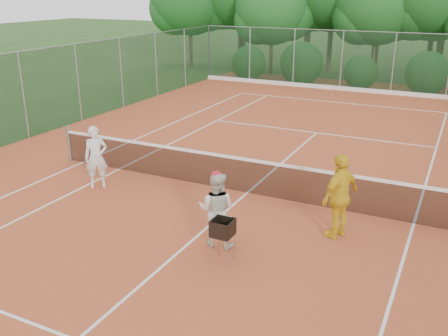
{
  "coord_description": "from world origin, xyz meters",
  "views": [
    {
      "loc": [
        4.74,
        -10.98,
        5.04
      ],
      "look_at": [
        -0.07,
        -1.2,
        1.1
      ],
      "focal_mm": 40.0,
      "sensor_mm": 36.0,
      "label": 1
    }
  ],
  "objects_px": {
    "player_white": "(96,157)",
    "ball_hopper": "(223,229)",
    "player_center_grp": "(216,209)",
    "player_yellow": "(340,196)"
  },
  "relations": [
    {
      "from": "player_white",
      "to": "ball_hopper",
      "type": "height_order",
      "value": "player_white"
    },
    {
      "from": "ball_hopper",
      "to": "player_white",
      "type": "bearing_deg",
      "value": 161.71
    },
    {
      "from": "player_white",
      "to": "player_center_grp",
      "type": "relative_size",
      "value": 1.02
    },
    {
      "from": "player_center_grp",
      "to": "player_yellow",
      "type": "distance_m",
      "value": 2.61
    },
    {
      "from": "player_white",
      "to": "player_center_grp",
      "type": "bearing_deg",
      "value": -58.18
    },
    {
      "from": "player_center_grp",
      "to": "ball_hopper",
      "type": "xyz_separation_m",
      "value": [
        0.41,
        -0.55,
        -0.1
      ]
    },
    {
      "from": "player_yellow",
      "to": "ball_hopper",
      "type": "xyz_separation_m",
      "value": [
        -1.74,
        -2.02,
        -0.22
      ]
    },
    {
      "from": "player_white",
      "to": "player_center_grp",
      "type": "xyz_separation_m",
      "value": [
        4.3,
        -1.47,
        -0.02
      ]
    },
    {
      "from": "player_white",
      "to": "ball_hopper",
      "type": "relative_size",
      "value": 1.86
    },
    {
      "from": "player_yellow",
      "to": "ball_hopper",
      "type": "height_order",
      "value": "player_yellow"
    }
  ]
}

